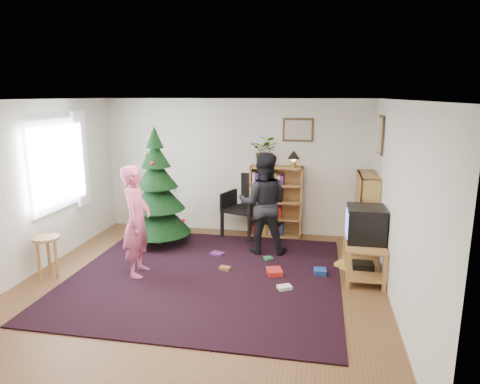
% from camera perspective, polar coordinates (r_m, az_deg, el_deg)
% --- Properties ---
extents(floor, '(5.00, 5.00, 0.00)m').
position_cam_1_polar(floor, '(6.05, -5.32, -12.24)').
color(floor, brown).
rests_on(floor, ground).
extents(ceiling, '(5.00, 5.00, 0.00)m').
position_cam_1_polar(ceiling, '(5.49, -5.87, 12.15)').
color(ceiling, white).
rests_on(ceiling, wall_back).
extents(wall_back, '(5.00, 0.02, 2.50)m').
position_cam_1_polar(wall_back, '(8.02, -0.62, 3.42)').
color(wall_back, silver).
rests_on(wall_back, floor).
extents(wall_front, '(5.00, 0.02, 2.50)m').
position_cam_1_polar(wall_front, '(3.43, -17.43, -10.20)').
color(wall_front, silver).
rests_on(wall_front, floor).
extents(wall_left, '(0.02, 5.00, 2.50)m').
position_cam_1_polar(wall_left, '(6.77, -26.37, 0.32)').
color(wall_left, silver).
rests_on(wall_left, floor).
extents(wall_right, '(0.02, 5.00, 2.50)m').
position_cam_1_polar(wall_right, '(5.51, 20.29, -1.73)').
color(wall_right, silver).
rests_on(wall_right, floor).
extents(rug, '(3.80, 3.60, 0.02)m').
position_cam_1_polar(rug, '(6.31, -4.56, -11.04)').
color(rug, black).
rests_on(rug, floor).
extents(window_pane, '(0.04, 1.20, 1.40)m').
position_cam_1_polar(window_pane, '(7.19, -23.54, 3.28)').
color(window_pane, silver).
rests_on(window_pane, wall_left).
extents(curtain, '(0.06, 0.35, 1.60)m').
position_cam_1_polar(curtain, '(7.75, -20.43, 4.15)').
color(curtain, white).
rests_on(curtain, wall_left).
extents(picture_back, '(0.55, 0.03, 0.42)m').
position_cam_1_polar(picture_back, '(7.77, 7.76, 8.20)').
color(picture_back, '#4C3319').
rests_on(picture_back, wall_back).
extents(picture_right, '(0.03, 0.50, 0.60)m').
position_cam_1_polar(picture_right, '(7.10, 18.26, 7.26)').
color(picture_right, '#4C3319').
rests_on(picture_right, wall_right).
extents(christmas_tree, '(1.13, 1.13, 2.06)m').
position_cam_1_polar(christmas_tree, '(7.47, -10.99, -0.60)').
color(christmas_tree, '#3F2816').
rests_on(christmas_tree, rug).
extents(bookshelf_back, '(0.95, 0.30, 1.30)m').
position_cam_1_polar(bookshelf_back, '(7.87, 4.81, -1.16)').
color(bookshelf_back, '#B1883F').
rests_on(bookshelf_back, floor).
extents(bookshelf_right, '(0.30, 0.95, 1.30)m').
position_cam_1_polar(bookshelf_right, '(7.41, 16.43, -2.52)').
color(bookshelf_right, '#B1883F').
rests_on(bookshelf_right, floor).
extents(tv_stand, '(0.53, 0.96, 0.55)m').
position_cam_1_polar(tv_stand, '(6.40, 16.15, -8.10)').
color(tv_stand, '#B1883F').
rests_on(tv_stand, floor).
extents(crt_tv, '(0.52, 0.56, 0.49)m').
position_cam_1_polar(crt_tv, '(6.25, 16.39, -4.10)').
color(crt_tv, black).
rests_on(crt_tv, tv_stand).
extents(armchair, '(0.79, 0.81, 1.14)m').
position_cam_1_polar(armchair, '(7.94, 0.58, -1.33)').
color(armchair, black).
rests_on(armchair, rug).
extents(stool, '(0.37, 0.37, 0.61)m').
position_cam_1_polar(stool, '(6.68, -24.38, -6.59)').
color(stool, '#B1883F').
rests_on(stool, floor).
extents(person_standing, '(0.44, 0.62, 1.61)m').
position_cam_1_polar(person_standing, '(6.26, -13.60, -3.79)').
color(person_standing, '#D15377').
rests_on(person_standing, rug).
extents(person_by_chair, '(0.86, 0.69, 1.67)m').
position_cam_1_polar(person_by_chair, '(6.96, 3.12, -1.56)').
color(person_by_chair, black).
rests_on(person_by_chair, rug).
extents(potted_plant, '(0.57, 0.52, 0.55)m').
position_cam_1_polar(potted_plant, '(7.73, 3.46, 5.47)').
color(potted_plant, gray).
rests_on(potted_plant, bookshelf_back).
extents(table_lamp, '(0.22, 0.22, 0.30)m').
position_cam_1_polar(table_lamp, '(7.69, 7.16, 4.81)').
color(table_lamp, '#A57F33').
rests_on(table_lamp, bookshelf_back).
extents(floor_clutter, '(2.20, 1.27, 0.08)m').
position_cam_1_polar(floor_clutter, '(6.50, 4.72, -10.01)').
color(floor_clutter, '#A51E19').
rests_on(floor_clutter, rug).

